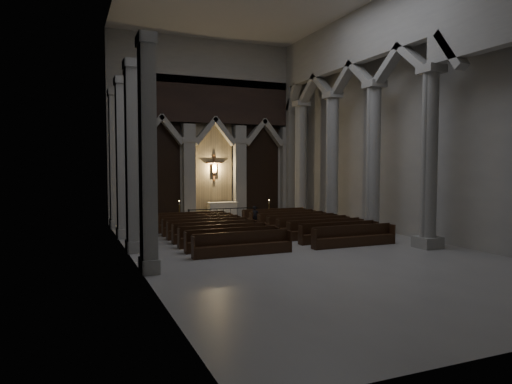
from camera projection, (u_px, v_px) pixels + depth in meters
room at (293, 76)px, 20.08m from camera, size 24.00×24.10×12.00m
sanctuary_wall at (215, 122)px, 30.78m from camera, size 14.00×0.77×12.00m
right_arcade at (376, 84)px, 23.39m from camera, size 1.00×24.00×12.00m
left_pilasters at (126, 160)px, 20.95m from camera, size 0.60×13.00×8.03m
sanctuary_step at (219, 219)px, 30.30m from camera, size 8.50×2.60×0.15m
altar at (222, 210)px, 30.83m from camera, size 2.04×0.82×1.03m
altar_rail at (224, 213)px, 29.41m from camera, size 4.70×0.09×0.92m
candle_stand_left at (179, 218)px, 28.07m from camera, size 0.25×0.25×1.51m
candle_stand_right at (269, 215)px, 29.99m from camera, size 0.24×0.24×1.41m
pews at (262, 230)px, 23.64m from camera, size 9.65×9.07×0.95m
worshipper at (255, 217)px, 26.94m from camera, size 0.52×0.41×1.27m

